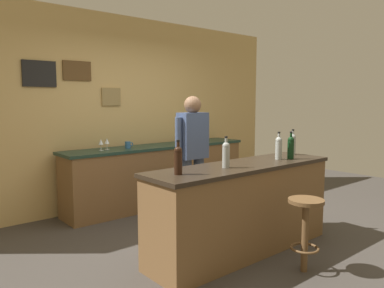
# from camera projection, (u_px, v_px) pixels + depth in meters

# --- Properties ---
(ground_plane) EXTENTS (10.00, 10.00, 0.00)m
(ground_plane) POSITION_uv_depth(u_px,v_px,m) (215.00, 240.00, 4.25)
(ground_plane) COLOR #423D38
(back_wall) EXTENTS (6.00, 0.09, 2.80)m
(back_wall) POSITION_uv_depth(u_px,v_px,m) (121.00, 111.00, 5.62)
(back_wall) COLOR tan
(back_wall) RESTS_ON ground_plane
(bar_counter) EXTENTS (2.21, 0.60, 0.92)m
(bar_counter) POSITION_uv_depth(u_px,v_px,m) (242.00, 208.00, 3.89)
(bar_counter) COLOR brown
(bar_counter) RESTS_ON ground_plane
(side_counter) EXTENTS (2.99, 0.56, 0.90)m
(side_counter) POSITION_uv_depth(u_px,v_px,m) (159.00, 175.00, 5.70)
(side_counter) COLOR brown
(side_counter) RESTS_ON ground_plane
(bartender) EXTENTS (0.52, 0.21, 1.62)m
(bartender) POSITION_uv_depth(u_px,v_px,m) (193.00, 152.00, 4.63)
(bartender) COLOR #384766
(bartender) RESTS_ON ground_plane
(bar_stool) EXTENTS (0.32, 0.32, 0.68)m
(bar_stool) POSITION_uv_depth(u_px,v_px,m) (305.00, 223.00, 3.43)
(bar_stool) COLOR brown
(bar_stool) RESTS_ON ground_plane
(wine_bottle_a) EXTENTS (0.07, 0.07, 0.31)m
(wine_bottle_a) POSITION_uv_depth(u_px,v_px,m) (178.00, 159.00, 3.29)
(wine_bottle_a) COLOR black
(wine_bottle_a) RESTS_ON bar_counter
(wine_bottle_b) EXTENTS (0.07, 0.07, 0.31)m
(wine_bottle_b) POSITION_uv_depth(u_px,v_px,m) (226.00, 154.00, 3.62)
(wine_bottle_b) COLOR #999E99
(wine_bottle_b) RESTS_ON bar_counter
(wine_bottle_c) EXTENTS (0.07, 0.07, 0.31)m
(wine_bottle_c) POSITION_uv_depth(u_px,v_px,m) (279.00, 147.00, 4.14)
(wine_bottle_c) COLOR #999E99
(wine_bottle_c) RESTS_ON bar_counter
(wine_bottle_d) EXTENTS (0.07, 0.07, 0.31)m
(wine_bottle_d) POSITION_uv_depth(u_px,v_px,m) (291.00, 147.00, 4.17)
(wine_bottle_d) COLOR black
(wine_bottle_d) RESTS_ON bar_counter
(wine_bottle_e) EXTENTS (0.07, 0.07, 0.31)m
(wine_bottle_e) POSITION_uv_depth(u_px,v_px,m) (293.00, 143.00, 4.50)
(wine_bottle_e) COLOR #999E99
(wine_bottle_e) RESTS_ON bar_counter
(wine_glass_a) EXTENTS (0.07, 0.07, 0.16)m
(wine_glass_a) POSITION_uv_depth(u_px,v_px,m) (101.00, 142.00, 5.03)
(wine_glass_a) COLOR silver
(wine_glass_a) RESTS_ON side_counter
(wine_glass_b) EXTENTS (0.07, 0.07, 0.16)m
(wine_glass_b) POSITION_uv_depth(u_px,v_px,m) (107.00, 142.00, 5.13)
(wine_glass_b) COLOR silver
(wine_glass_b) RESTS_ON side_counter
(wine_glass_c) EXTENTS (0.07, 0.07, 0.16)m
(wine_glass_c) POSITION_uv_depth(u_px,v_px,m) (191.00, 135.00, 6.11)
(wine_glass_c) COLOR silver
(wine_glass_c) RESTS_ON side_counter
(wine_glass_d) EXTENTS (0.07, 0.07, 0.16)m
(wine_glass_d) POSITION_uv_depth(u_px,v_px,m) (197.00, 135.00, 6.17)
(wine_glass_d) COLOR silver
(wine_glass_d) RESTS_ON side_counter
(wine_glass_e) EXTENTS (0.07, 0.07, 0.16)m
(wine_glass_e) POSITION_uv_depth(u_px,v_px,m) (205.00, 134.00, 6.34)
(wine_glass_e) COLOR silver
(wine_glass_e) RESTS_ON side_counter
(coffee_mug) EXTENTS (0.12, 0.08, 0.09)m
(coffee_mug) POSITION_uv_depth(u_px,v_px,m) (128.00, 145.00, 5.28)
(coffee_mug) COLOR #336699
(coffee_mug) RESTS_ON side_counter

